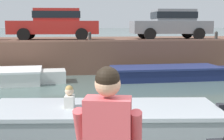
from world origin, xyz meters
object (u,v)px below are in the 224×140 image
object	(u,v)px
mooring_bollard_mid	(90,36)
person_seated_left	(108,139)
motorboat_passing	(93,117)
mooring_bollard_east	(216,36)
car_centre_grey	(171,23)
boat_moored_central_navy	(171,73)
car_left_inner_red	(55,23)

from	to	relation	value
mooring_bollard_mid	person_seated_left	distance (m)	11.72
motorboat_passing	mooring_bollard_east	distance (m)	9.92
mooring_bollard_east	person_seated_left	world-z (taller)	person_seated_left
mooring_bollard_mid	person_seated_left	size ratio (longest dim) A/B	0.46
mooring_bollard_east	person_seated_left	bearing A→B (deg)	-119.31
mooring_bollard_east	car_centre_grey	bearing A→B (deg)	130.58
boat_moored_central_navy	motorboat_passing	distance (m)	6.79
car_centre_grey	mooring_bollard_east	world-z (taller)	car_centre_grey
boat_moored_central_navy	person_seated_left	bearing A→B (deg)	-110.95
mooring_bollard_mid	person_seated_left	xyz separation A→B (m)	(-0.57, -11.70, -0.38)
motorboat_passing	car_left_inner_red	world-z (taller)	car_left_inner_red
boat_moored_central_navy	car_centre_grey	xyz separation A→B (m)	(1.14, 3.59, 2.06)
car_left_inner_red	person_seated_left	bearing A→B (deg)	-85.72
boat_moored_central_navy	person_seated_left	xyz separation A→B (m)	(-3.82, -9.98, 1.07)
mooring_bollard_east	car_left_inner_red	bearing A→B (deg)	166.11
mooring_bollard_east	person_seated_left	size ratio (longest dim) A/B	0.46
boat_moored_central_navy	car_centre_grey	size ratio (longest dim) A/B	1.30
mooring_bollard_east	motorboat_passing	bearing A→B (deg)	-130.68
car_left_inner_red	car_centre_grey	distance (m)	5.98
car_centre_grey	person_seated_left	size ratio (longest dim) A/B	4.24
car_left_inner_red	mooring_bollard_mid	size ratio (longest dim) A/B	9.90
motorboat_passing	mooring_bollard_east	xyz separation A→B (m)	(6.39, 7.44, 1.49)
car_left_inner_red	mooring_bollard_east	distance (m)	7.83
car_left_inner_red	mooring_bollard_mid	bearing A→B (deg)	-49.73
boat_moored_central_navy	mooring_bollard_east	distance (m)	3.55
boat_moored_central_navy	person_seated_left	distance (m)	10.74
boat_moored_central_navy	car_centre_grey	world-z (taller)	car_centre_grey
car_centre_grey	person_seated_left	distance (m)	14.49
car_centre_grey	mooring_bollard_mid	xyz separation A→B (m)	(-4.39, -1.88, -0.61)
mooring_bollard_mid	person_seated_left	world-z (taller)	person_seated_left
boat_moored_central_navy	car_left_inner_red	world-z (taller)	car_left_inner_red
boat_moored_central_navy	car_centre_grey	bearing A→B (deg)	72.42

